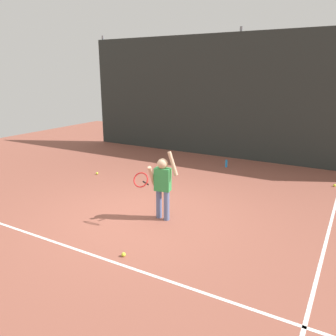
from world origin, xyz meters
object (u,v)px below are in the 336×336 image
water_bottle (226,163)px  tennis_ball_2 (97,173)px  tennis_ball_0 (335,185)px  tennis_ball_1 (124,254)px  tennis_player (162,183)px

water_bottle → tennis_ball_2: water_bottle is taller
tennis_ball_0 → tennis_ball_2: size_ratio=1.00×
water_bottle → tennis_ball_0: size_ratio=3.33×
tennis_ball_0 → tennis_ball_1: size_ratio=1.00×
tennis_ball_2 → tennis_ball_1: bearing=-43.6°
water_bottle → tennis_ball_2: size_ratio=3.33×
tennis_ball_0 → water_bottle: bearing=172.7°
tennis_ball_0 → tennis_ball_2: 6.22m
tennis_player → tennis_ball_2: tennis_player is taller
tennis_player → tennis_ball_0: 4.74m
tennis_ball_2 → tennis_player: bearing=-28.0°
tennis_ball_0 → tennis_ball_2: bearing=-159.8°
tennis_player → water_bottle: tennis_player is taller
tennis_player → tennis_ball_0: bearing=43.7°
tennis_player → tennis_ball_1: (0.20, -1.49, -0.69)m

